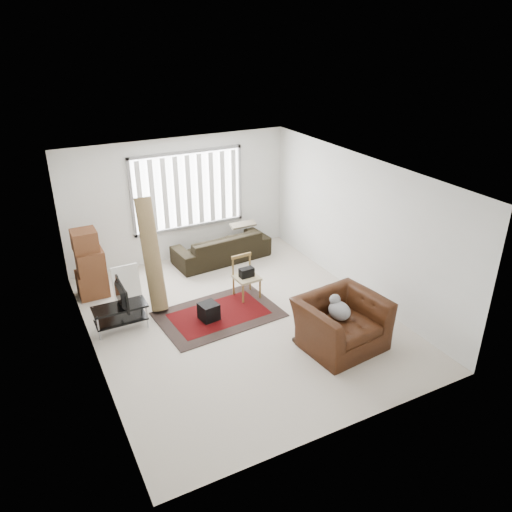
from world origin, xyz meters
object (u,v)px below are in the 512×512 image
Objects in this scene: tv_stand at (120,312)px; side_chair at (246,275)px; armchair at (341,320)px; sofa at (221,243)px; moving_boxes at (90,266)px.

side_chair reaches higher than tv_stand.
side_chair is 0.58× the size of armchair.
tv_stand is at bearing 177.25° from side_chair.
tv_stand is 3.20m from sofa.
side_chair is 2.25m from armchair.
moving_boxes is 1.63× the size of side_chair.
sofa is at bearing 6.46° from moving_boxes.
moving_boxes is 2.90m from sofa.
moving_boxes is at bearing 1.81° from sofa.
moving_boxes is 0.95× the size of armchair.
sofa is (2.67, 1.77, 0.08)m from tv_stand.
sofa is 3.92m from armchair.
armchair reaches higher than side_chair.
tv_stand is 0.43× the size of sofa.
tv_stand is 0.67× the size of moving_boxes.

